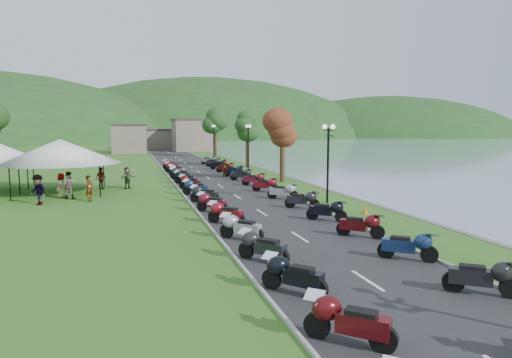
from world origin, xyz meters
TOP-DOWN VIEW (x-y plane):
  - ground at (0.00, 0.00)m, footprint 400.00×400.00m
  - road at (0.00, 40.00)m, footprint 7.00×120.00m
  - hills_backdrop at (0.00, 200.00)m, footprint 360.00×120.00m
  - far_building at (-2.00, 85.00)m, footprint 18.00×16.00m
  - moto_row_left at (-2.66, 18.49)m, footprint 2.60×52.20m
  - moto_row_right at (2.62, 25.60)m, footprint 2.60×49.65m
  - vendor_tent_main at (-12.06, 27.42)m, footprint 5.66×5.66m
  - tree_lakeside at (5.80, 29.27)m, footprint 2.58×2.58m
  - pedestrian_a at (-9.80, 22.92)m, footprint 0.65×0.75m
  - pedestrian_b at (-11.26, 24.32)m, footprint 0.96×0.60m
  - pedestrian_c at (-12.79, 22.29)m, footprint 1.26×1.24m
  - traffic_cone_near at (-1.79, 7.81)m, footprint 0.29×0.29m

SIDE VIEW (x-z plane):
  - ground at x=0.00m, z-range 0.00..0.00m
  - hills_backdrop at x=0.00m, z-range -38.00..38.00m
  - pedestrian_a at x=-9.80m, z-range -0.86..0.86m
  - pedestrian_b at x=-11.26m, z-range -0.94..0.94m
  - pedestrian_c at x=-12.79m, z-range -0.97..0.97m
  - road at x=0.00m, z-range 0.00..0.02m
  - traffic_cone_near at x=-1.79m, z-range 0.00..0.46m
  - moto_row_left at x=-2.66m, z-range 0.00..1.10m
  - moto_row_right at x=2.62m, z-range 0.00..1.10m
  - vendor_tent_main at x=-12.06m, z-range 0.00..4.00m
  - far_building at x=-2.00m, z-range 0.00..5.00m
  - tree_lakeside at x=5.80m, z-range 0.00..7.15m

